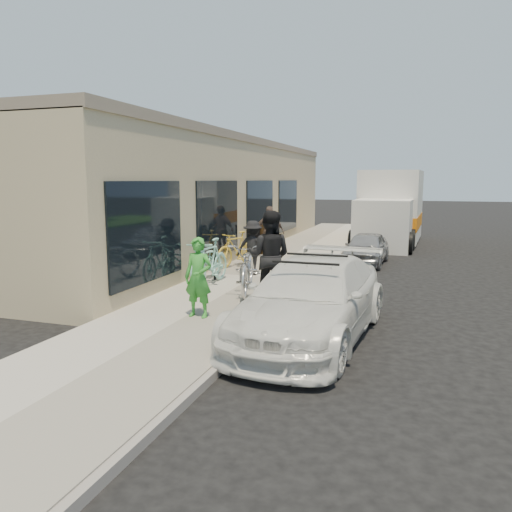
# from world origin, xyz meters

# --- Properties ---
(ground) EXTENTS (120.00, 120.00, 0.00)m
(ground) POSITION_xyz_m (0.00, 0.00, 0.00)
(ground) COLOR black
(ground) RESTS_ON ground
(sidewalk) EXTENTS (3.00, 34.00, 0.15)m
(sidewalk) POSITION_xyz_m (-2.00, 3.00, 0.07)
(sidewalk) COLOR #A39D93
(sidewalk) RESTS_ON ground
(curb) EXTENTS (0.12, 34.00, 0.13)m
(curb) POSITION_xyz_m (-0.45, 3.00, 0.07)
(curb) COLOR gray
(curb) RESTS_ON ground
(storefront) EXTENTS (3.60, 20.00, 4.22)m
(storefront) POSITION_xyz_m (-5.24, 7.99, 2.12)
(storefront) COLOR #C5B289
(storefront) RESTS_ON ground
(bike_rack) EXTENTS (0.27, 0.58, 0.87)m
(bike_rack) POSITION_xyz_m (-2.96, 1.96, 0.68)
(bike_rack) COLOR black
(bike_rack) RESTS_ON sidewalk
(sandwich_board) EXTENTS (0.70, 0.71, 1.03)m
(sandwich_board) POSITION_xyz_m (-3.32, 6.81, 0.68)
(sandwich_board) COLOR black
(sandwich_board) RESTS_ON sidewalk
(sedan_white) EXTENTS (2.32, 4.90, 1.42)m
(sedan_white) POSITION_xyz_m (0.46, -1.32, 0.69)
(sedan_white) COLOR white
(sedan_white) RESTS_ON ground
(sedan_silver) EXTENTS (1.39, 3.13, 1.05)m
(sedan_silver) POSITION_xyz_m (0.52, 6.81, 0.52)
(sedan_silver) COLOR #949499
(sedan_silver) RESTS_ON ground
(moving_truck) EXTENTS (2.63, 6.44, 3.12)m
(moving_truck) POSITION_xyz_m (0.88, 12.66, 1.38)
(moving_truck) COLOR silver
(moving_truck) RESTS_ON ground
(tandem_bike) EXTENTS (1.31, 2.36, 1.17)m
(tandem_bike) POSITION_xyz_m (-1.55, 1.11, 0.74)
(tandem_bike) COLOR silver
(tandem_bike) RESTS_ON sidewalk
(woman_rider) EXTENTS (0.57, 0.39, 1.52)m
(woman_rider) POSITION_xyz_m (-1.74, -1.16, 0.91)
(woman_rider) COLOR green
(woman_rider) RESTS_ON sidewalk
(man_standing) EXTENTS (0.98, 0.79, 1.94)m
(man_standing) POSITION_xyz_m (-0.85, 0.50, 1.12)
(man_standing) COLOR black
(man_standing) RESTS_ON sidewalk
(cruiser_bike_a) EXTENTS (0.66, 1.91, 1.13)m
(cruiser_bike_a) POSITION_xyz_m (-2.74, 1.66, 0.71)
(cruiser_bike_a) COLOR #92DAC9
(cruiser_bike_a) RESTS_ON sidewalk
(cruiser_bike_b) EXTENTS (0.66, 1.88, 0.98)m
(cruiser_bike_b) POSITION_xyz_m (-3.05, 2.16, 0.64)
(cruiser_bike_b) COLOR #92DAC9
(cruiser_bike_b) RESTS_ON sidewalk
(cruiser_bike_c) EXTENTS (1.04, 1.80, 1.04)m
(cruiser_bike_c) POSITION_xyz_m (-3.04, 4.32, 0.67)
(cruiser_bike_c) COLOR gold
(cruiser_bike_c) RESTS_ON sidewalk
(bystander_a) EXTENTS (0.98, 0.59, 1.48)m
(bystander_a) POSITION_xyz_m (-2.15, 3.23, 0.89)
(bystander_a) COLOR black
(bystander_a) RESTS_ON sidewalk
(bystander_b) EXTENTS (1.09, 0.71, 1.72)m
(bystander_b) POSITION_xyz_m (-2.60, 6.23, 1.01)
(bystander_b) COLOR brown
(bystander_b) RESTS_ON sidewalk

